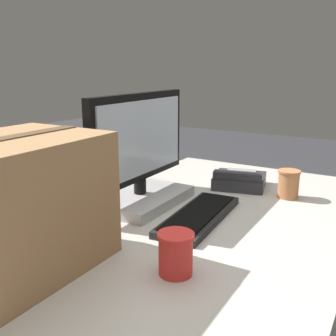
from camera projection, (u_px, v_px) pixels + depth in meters
monitor at (140, 162)px, 1.37m from camera, size 0.52×0.25×0.39m
keyboard at (199, 215)px, 1.26m from camera, size 0.42×0.17×0.03m
desk_phone at (239, 180)px, 1.59m from camera, size 0.23×0.24×0.08m
paper_cup_left at (176, 253)px, 0.92m from camera, size 0.09×0.09×0.10m
paper_cup_right at (288, 184)px, 1.46m from camera, size 0.08×0.08×0.10m
cardboard_box at (11, 207)px, 0.91m from camera, size 0.43×0.31×0.32m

